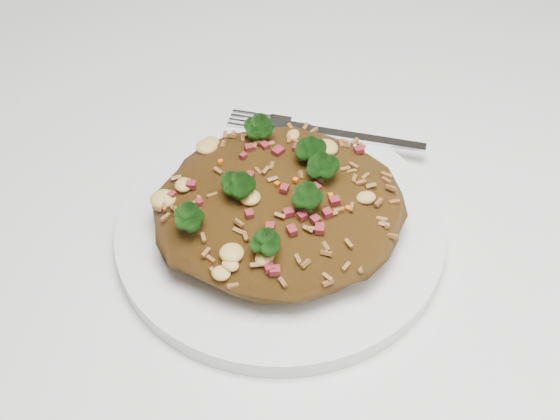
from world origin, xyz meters
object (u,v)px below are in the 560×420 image
object	(u,v)px
fried_rice	(280,199)
fork	(336,134)
plate	(280,230)
dining_table	(203,265)

from	to	relation	value
fried_rice	fork	world-z (taller)	fried_rice
fried_rice	fork	distance (m)	0.11
plate	fried_rice	distance (m)	0.03
fork	fried_rice	bearing A→B (deg)	-101.57
plate	fried_rice	xyz separation A→B (m)	(-0.00, -0.00, 0.03)
plate	fork	world-z (taller)	fork
plate	fork	size ratio (longest dim) A/B	1.53
dining_table	fork	xyz separation A→B (m)	(0.12, 0.03, 0.11)
plate	fried_rice	size ratio (longest dim) A/B	1.33
dining_table	fried_rice	world-z (taller)	fried_rice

